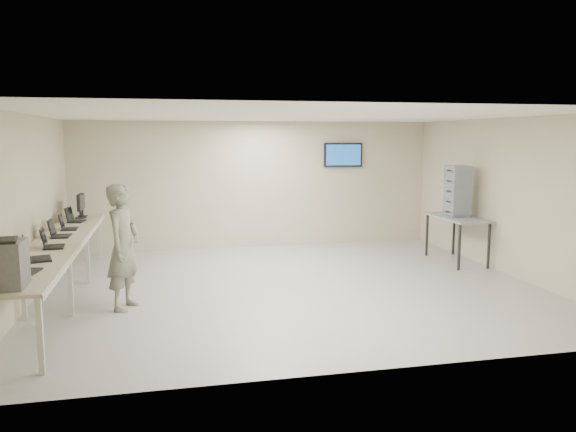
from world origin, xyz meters
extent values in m
cube|color=#ACACAC|center=(0.00, 0.00, 0.00)|extent=(8.00, 7.00, 0.01)
cube|color=white|center=(0.00, 0.00, 2.80)|extent=(8.00, 7.00, 0.01)
cube|color=beige|center=(0.00, 3.50, 1.40)|extent=(8.00, 0.01, 2.80)
cube|color=beige|center=(0.00, -3.50, 1.40)|extent=(8.00, 0.01, 2.80)
cube|color=beige|center=(-4.00, 0.00, 1.40)|extent=(0.01, 7.00, 2.80)
cube|color=beige|center=(4.00, 0.00, 1.40)|extent=(0.01, 7.00, 2.80)
cube|color=#252525|center=(2.00, 3.48, 2.05)|extent=(0.15, 0.04, 0.15)
cube|color=black|center=(2.00, 3.44, 2.05)|extent=(0.90, 0.06, 0.55)
cube|color=#184997|center=(2.00, 3.40, 2.05)|extent=(0.82, 0.01, 0.47)
cube|color=tan|center=(-3.60, 0.00, 0.88)|extent=(0.75, 6.00, 0.04)
cube|color=beige|center=(-3.23, 0.00, 0.85)|extent=(0.02, 6.00, 0.06)
cube|color=beige|center=(-3.30, -2.85, 0.43)|extent=(0.06, 0.06, 0.86)
cube|color=beige|center=(-3.90, -0.90, 0.43)|extent=(0.06, 0.06, 0.86)
cube|color=beige|center=(-3.30, -0.90, 0.43)|extent=(0.06, 0.06, 0.86)
cube|color=beige|center=(-3.90, 0.90, 0.43)|extent=(0.06, 0.06, 0.86)
cube|color=beige|center=(-3.30, 0.90, 0.43)|extent=(0.06, 0.06, 0.86)
cube|color=beige|center=(-3.90, 2.85, 0.43)|extent=(0.06, 0.06, 0.86)
cube|color=beige|center=(-3.30, 2.85, 0.43)|extent=(0.06, 0.06, 0.86)
cube|color=slate|center=(-3.65, -2.65, 1.14)|extent=(0.42, 0.47, 0.49)
cube|color=black|center=(-3.65, -2.65, 1.40)|extent=(0.33, 0.42, 0.02)
cube|color=black|center=(-3.59, -2.01, 0.91)|extent=(0.31, 0.39, 0.02)
cube|color=black|center=(-3.72, -2.01, 1.05)|extent=(0.12, 0.34, 0.26)
cube|color=black|center=(-3.70, -2.01, 1.05)|extent=(0.10, 0.30, 0.21)
cube|color=black|center=(-3.59, -1.31, 0.91)|extent=(0.37, 0.45, 0.02)
cube|color=black|center=(-3.74, -1.31, 1.07)|extent=(0.16, 0.38, 0.28)
cube|color=black|center=(-3.72, -1.31, 1.07)|extent=(0.13, 0.33, 0.24)
cube|color=black|center=(-3.56, -0.50, 0.91)|extent=(0.30, 0.39, 0.02)
cube|color=black|center=(-3.69, -0.50, 1.06)|extent=(0.10, 0.35, 0.26)
cube|color=black|center=(-3.67, -0.50, 1.06)|extent=(0.08, 0.31, 0.22)
cube|color=black|center=(-3.61, 0.40, 0.91)|extent=(0.27, 0.37, 0.02)
cube|color=black|center=(-3.74, 0.40, 1.06)|extent=(0.08, 0.35, 0.26)
cube|color=black|center=(-3.73, 0.40, 1.06)|extent=(0.06, 0.31, 0.22)
cube|color=black|center=(-3.59, 1.12, 0.91)|extent=(0.26, 0.36, 0.02)
cube|color=black|center=(-3.72, 1.12, 1.05)|extent=(0.08, 0.33, 0.25)
cube|color=black|center=(-3.71, 1.12, 1.05)|extent=(0.06, 0.29, 0.21)
cube|color=black|center=(-3.60, 2.00, 0.91)|extent=(0.32, 0.40, 0.02)
cube|color=black|center=(-3.73, 2.00, 1.05)|extent=(0.13, 0.35, 0.26)
cube|color=black|center=(-3.71, 2.00, 1.05)|extent=(0.10, 0.30, 0.21)
cylinder|color=black|center=(-3.60, 2.48, 0.91)|extent=(0.21, 0.21, 0.02)
cube|color=black|center=(-3.60, 2.48, 1.00)|extent=(0.04, 0.03, 0.17)
cube|color=black|center=(-3.60, 2.48, 1.21)|extent=(0.05, 0.48, 0.32)
cube|color=black|center=(-3.57, 2.48, 1.21)|extent=(0.00, 0.44, 0.27)
cylinder|color=black|center=(-3.60, 2.75, 0.91)|extent=(0.20, 0.20, 0.01)
cube|color=black|center=(-3.60, 2.75, 0.99)|extent=(0.04, 0.03, 0.16)
cube|color=black|center=(-3.60, 2.75, 1.19)|extent=(0.05, 0.45, 0.30)
cube|color=black|center=(-3.57, 2.75, 1.19)|extent=(0.00, 0.41, 0.26)
imported|color=#5B5E56|center=(-2.59, -0.67, 0.90)|extent=(0.65, 0.77, 1.81)
cube|color=gray|center=(3.60, 1.08, 0.89)|extent=(0.71, 1.52, 0.04)
cube|color=#252525|center=(3.30, 0.42, 0.43)|extent=(0.04, 0.04, 0.87)
cube|color=#252525|center=(3.30, 1.74, 0.43)|extent=(0.04, 0.04, 0.87)
cube|color=#252525|center=(3.90, 0.42, 0.43)|extent=(0.04, 0.04, 0.87)
cube|color=#252525|center=(3.90, 1.74, 0.43)|extent=(0.04, 0.04, 0.87)
cube|color=gray|center=(3.58, 1.08, 1.01)|extent=(0.38, 0.42, 0.20)
cube|color=gray|center=(3.58, 1.08, 1.21)|extent=(0.38, 0.42, 0.20)
cube|color=gray|center=(3.58, 1.08, 1.41)|extent=(0.38, 0.42, 0.20)
cube|color=gray|center=(3.58, 1.08, 1.61)|extent=(0.38, 0.42, 0.20)
cube|color=gray|center=(3.58, 1.08, 1.81)|extent=(0.38, 0.42, 0.20)
camera|label=1|loc=(-1.99, -8.84, 2.46)|focal=35.00mm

